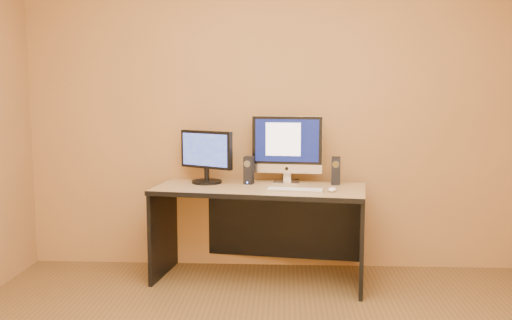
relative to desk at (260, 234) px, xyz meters
name	(u,v)px	position (x,y,z in m)	size (l,w,h in m)	color
walls	(267,123)	(0.10, -1.62, 0.94)	(4.00, 4.00, 2.60)	#A67442
desk	(260,234)	(0.00, 0.00, 0.00)	(1.55, 0.68, 0.72)	tan
imac	(287,149)	(0.20, 0.21, 0.63)	(0.55, 0.20, 0.53)	#B6B5BA
second_monitor	(207,157)	(-0.42, 0.16, 0.56)	(0.47, 0.23, 0.41)	black
speaker_left	(249,170)	(-0.09, 0.13, 0.47)	(0.07, 0.07, 0.21)	black
speaker_right	(336,171)	(0.58, 0.14, 0.47)	(0.07, 0.07, 0.21)	black
keyboard	(295,190)	(0.26, -0.15, 0.37)	(0.42, 0.11, 0.02)	#BABBBF
mouse	(332,189)	(0.53, -0.17, 0.38)	(0.06, 0.10, 0.03)	white
cable_a	(293,181)	(0.25, 0.28, 0.36)	(0.01, 0.01, 0.21)	black
cable_b	(293,180)	(0.25, 0.29, 0.36)	(0.01, 0.01, 0.17)	black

